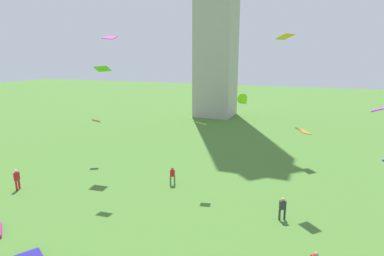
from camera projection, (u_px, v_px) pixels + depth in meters
person_3 at (17, 178)px, 25.62m from camera, size 0.41×0.52×1.76m
person_4 at (283, 207)px, 20.85m from camera, size 0.48×0.41×1.59m
person_5 at (172, 175)px, 26.67m from camera, size 0.47×0.41×1.55m
kite_flying_0 at (96, 121)px, 31.88m from camera, size 0.95×0.75×0.45m
kite_flying_1 at (201, 123)px, 24.75m from camera, size 0.86×0.62×0.31m
kite_flying_3 at (285, 37)px, 23.55m from camera, size 1.45×1.42×0.41m
kite_flying_4 at (244, 101)px, 35.02m from camera, size 1.97×2.25×1.56m
kite_flying_5 at (303, 131)px, 31.04m from camera, size 1.64×1.75×0.57m
kite_flying_6 at (378, 110)px, 26.83m from camera, size 1.22×1.57×0.46m
kite_flying_7 at (109, 38)px, 25.27m from camera, size 1.04×0.73×0.34m
kite_flying_8 at (103, 69)px, 28.91m from camera, size 1.42×1.03×0.60m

